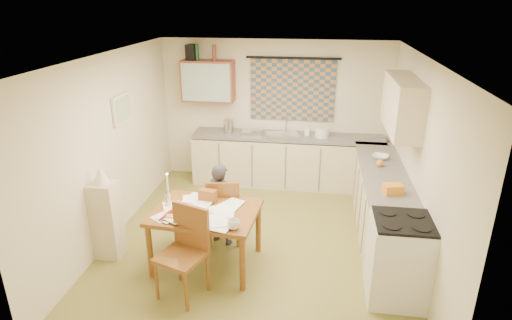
% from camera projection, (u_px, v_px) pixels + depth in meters
% --- Properties ---
extents(floor, '(4.00, 4.50, 0.02)m').
position_uv_depth(floor, '(257.00, 240.00, 5.95)').
color(floor, olive).
rests_on(floor, ground).
extents(ceiling, '(4.00, 4.50, 0.02)m').
position_uv_depth(ceiling, '(257.00, 56.00, 5.04)').
color(ceiling, white).
rests_on(ceiling, floor).
extents(wall_back, '(4.00, 0.02, 2.50)m').
position_uv_depth(wall_back, '(275.00, 112.00, 7.58)').
color(wall_back, beige).
rests_on(wall_back, floor).
extents(wall_front, '(4.00, 0.02, 2.50)m').
position_uv_depth(wall_front, '(217.00, 254.00, 3.41)').
color(wall_front, beige).
rests_on(wall_front, floor).
extents(wall_left, '(0.02, 4.50, 2.50)m').
position_uv_depth(wall_left, '(110.00, 148.00, 5.77)').
color(wall_left, beige).
rests_on(wall_left, floor).
extents(wall_right, '(0.02, 4.50, 2.50)m').
position_uv_depth(wall_right, '(419.00, 164.00, 5.23)').
color(wall_right, beige).
rests_on(wall_right, floor).
extents(window_blind, '(1.45, 0.03, 1.05)m').
position_uv_depth(window_blind, '(292.00, 90.00, 7.36)').
color(window_blind, '#304B66').
rests_on(window_blind, wall_back).
extents(curtain_rod, '(1.60, 0.04, 0.04)m').
position_uv_depth(curtain_rod, '(293.00, 58.00, 7.15)').
color(curtain_rod, black).
rests_on(curtain_rod, wall_back).
extents(wall_cabinet, '(0.90, 0.34, 0.70)m').
position_uv_depth(wall_cabinet, '(208.00, 81.00, 7.37)').
color(wall_cabinet, brown).
rests_on(wall_cabinet, wall_back).
extents(wall_cabinet_glass, '(0.84, 0.02, 0.64)m').
position_uv_depth(wall_cabinet_glass, '(206.00, 83.00, 7.22)').
color(wall_cabinet_glass, '#99B2A5').
rests_on(wall_cabinet_glass, wall_back).
extents(upper_cabinet_right, '(0.34, 1.30, 0.70)m').
position_uv_depth(upper_cabinet_right, '(402.00, 105.00, 5.54)').
color(upper_cabinet_right, '#CAB792').
rests_on(upper_cabinet_right, wall_right).
extents(framed_print, '(0.04, 0.50, 0.40)m').
position_uv_depth(framed_print, '(122.00, 109.00, 5.97)').
color(framed_print, silver).
rests_on(framed_print, wall_left).
extents(print_canvas, '(0.01, 0.42, 0.32)m').
position_uv_depth(print_canvas, '(123.00, 109.00, 5.97)').
color(print_canvas, silver).
rests_on(print_canvas, wall_left).
extents(counter_back, '(3.30, 0.62, 0.92)m').
position_uv_depth(counter_back, '(287.00, 160.00, 7.55)').
color(counter_back, '#CAB792').
rests_on(counter_back, floor).
extents(counter_right, '(0.62, 2.95, 0.92)m').
position_uv_depth(counter_right, '(383.00, 209.00, 5.85)').
color(counter_right, '#CAB792').
rests_on(counter_right, floor).
extents(stove, '(0.63, 0.63, 0.98)m').
position_uv_depth(stove, '(399.00, 260.00, 4.66)').
color(stove, white).
rests_on(stove, floor).
extents(sink, '(0.65, 0.58, 0.10)m').
position_uv_depth(sink, '(283.00, 137.00, 7.41)').
color(sink, silver).
rests_on(sink, counter_back).
extents(tap, '(0.04, 0.04, 0.28)m').
position_uv_depth(tap, '(286.00, 124.00, 7.50)').
color(tap, silver).
rests_on(tap, counter_back).
extents(dish_rack, '(0.36, 0.31, 0.06)m').
position_uv_depth(dish_rack, '(253.00, 132.00, 7.45)').
color(dish_rack, silver).
rests_on(dish_rack, counter_back).
extents(kettle, '(0.22, 0.22, 0.24)m').
position_uv_depth(kettle, '(229.00, 126.00, 7.48)').
color(kettle, silver).
rests_on(kettle, counter_back).
extents(mixing_bowl, '(0.30, 0.30, 0.16)m').
position_uv_depth(mixing_bowl, '(322.00, 132.00, 7.27)').
color(mixing_bowl, white).
rests_on(mixing_bowl, counter_back).
extents(soap_bottle, '(0.12, 0.12, 0.18)m').
position_uv_depth(soap_bottle, '(308.00, 130.00, 7.35)').
color(soap_bottle, white).
rests_on(soap_bottle, counter_back).
extents(bowl, '(0.35, 0.35, 0.06)m').
position_uv_depth(bowl, '(380.00, 157.00, 6.31)').
color(bowl, white).
rests_on(bowl, counter_right).
extents(orange_bag, '(0.25, 0.21, 0.12)m').
position_uv_depth(orange_bag, '(393.00, 189.00, 5.19)').
color(orange_bag, orange).
rests_on(orange_bag, counter_right).
extents(fruit_orange, '(0.10, 0.10, 0.10)m').
position_uv_depth(fruit_orange, '(380.00, 163.00, 6.02)').
color(fruit_orange, orange).
rests_on(fruit_orange, counter_right).
extents(speaker, '(0.19, 0.23, 0.26)m').
position_uv_depth(speaker, '(192.00, 52.00, 7.24)').
color(speaker, black).
rests_on(speaker, wall_cabinet).
extents(bottle_green, '(0.07, 0.07, 0.26)m').
position_uv_depth(bottle_green, '(196.00, 52.00, 7.22)').
color(bottle_green, '#195926').
rests_on(bottle_green, wall_cabinet).
extents(bottle_brown, '(0.09, 0.09, 0.26)m').
position_uv_depth(bottle_brown, '(214.00, 53.00, 7.18)').
color(bottle_brown, brown).
rests_on(bottle_brown, wall_cabinet).
extents(dining_table, '(1.32, 1.04, 0.75)m').
position_uv_depth(dining_table, '(207.00, 237.00, 5.30)').
color(dining_table, brown).
rests_on(dining_table, floor).
extents(chair_far, '(0.49, 0.49, 0.95)m').
position_uv_depth(chair_far, '(224.00, 221.00, 5.83)').
color(chair_far, brown).
rests_on(chair_far, floor).
extents(chair_near, '(0.60, 0.60, 1.04)m').
position_uv_depth(chair_near, '(183.00, 269.00, 4.77)').
color(chair_near, brown).
rests_on(chair_near, floor).
extents(person, '(0.61, 0.56, 1.15)m').
position_uv_depth(person, '(221.00, 204.00, 5.71)').
color(person, black).
rests_on(person, floor).
extents(shelf_stand, '(0.32, 0.30, 1.02)m').
position_uv_depth(shelf_stand, '(107.00, 220.00, 5.43)').
color(shelf_stand, '#CAB792').
rests_on(shelf_stand, floor).
extents(lampshade, '(0.20, 0.20, 0.22)m').
position_uv_depth(lampshade, '(100.00, 175.00, 5.21)').
color(lampshade, silver).
rests_on(lampshade, shelf_stand).
extents(letter_rack, '(0.23, 0.13, 0.16)m').
position_uv_depth(letter_rack, '(208.00, 196.00, 5.36)').
color(letter_rack, brown).
rests_on(letter_rack, dining_table).
extents(mug, '(0.17, 0.17, 0.11)m').
position_uv_depth(mug, '(234.00, 225.00, 4.74)').
color(mug, white).
rests_on(mug, dining_table).
extents(magazine, '(0.30, 0.34, 0.02)m').
position_uv_depth(magazine, '(165.00, 215.00, 5.03)').
color(magazine, maroon).
rests_on(magazine, dining_table).
extents(book, '(0.34, 0.36, 0.02)m').
position_uv_depth(book, '(171.00, 209.00, 5.18)').
color(book, orange).
rests_on(book, dining_table).
extents(orange_box, '(0.13, 0.10, 0.04)m').
position_uv_depth(orange_box, '(172.00, 217.00, 4.97)').
color(orange_box, orange).
rests_on(orange_box, dining_table).
extents(eyeglasses, '(0.14, 0.08, 0.02)m').
position_uv_depth(eyeglasses, '(208.00, 223.00, 4.87)').
color(eyeglasses, black).
rests_on(eyeglasses, dining_table).
extents(candle_holder, '(0.07, 0.07, 0.18)m').
position_uv_depth(candle_holder, '(168.00, 199.00, 5.26)').
color(candle_holder, silver).
rests_on(candle_holder, dining_table).
extents(candle, '(0.03, 0.03, 0.22)m').
position_uv_depth(candle, '(167.00, 183.00, 5.22)').
color(candle, white).
rests_on(candle, dining_table).
extents(candle_flame, '(0.02, 0.02, 0.02)m').
position_uv_depth(candle_flame, '(167.00, 174.00, 5.16)').
color(candle_flame, '#FFCC66').
rests_on(candle_flame, dining_table).
extents(papers, '(1.05, 0.96, 0.03)m').
position_uv_depth(papers, '(203.00, 211.00, 5.12)').
color(papers, white).
rests_on(papers, dining_table).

